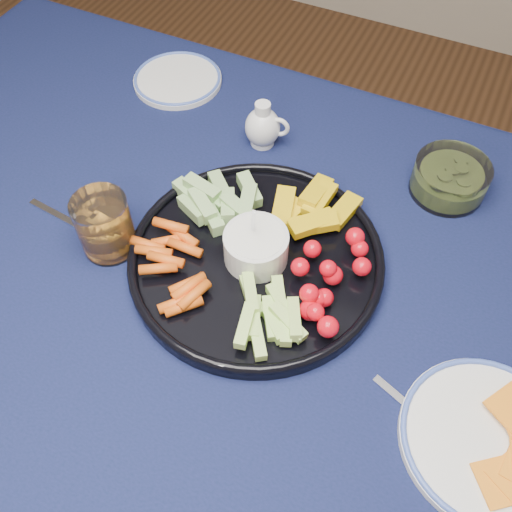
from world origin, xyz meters
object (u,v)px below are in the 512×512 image
at_px(cheese_plate, 489,439).
at_px(dining_table, 256,335).
at_px(creamer_pitcher, 263,127).
at_px(pickle_bowl, 449,180).
at_px(side_plate_extra, 178,79).
at_px(crudite_platter, 255,254).
at_px(juice_tumbler, 105,228).

bearing_deg(cheese_plate, dining_table, 170.85).
relative_size(creamer_pitcher, cheese_plate, 0.40).
xyz_separation_m(pickle_bowl, side_plate_extra, (-0.55, 0.06, -0.02)).
xyz_separation_m(dining_table, pickle_bowl, (0.19, 0.34, 0.11)).
relative_size(creamer_pitcher, side_plate_extra, 0.50).
height_order(dining_table, crudite_platter, crudite_platter).
distance_m(creamer_pitcher, side_plate_extra, 0.24).
xyz_separation_m(pickle_bowl, cheese_plate, (0.15, -0.40, -0.01)).
bearing_deg(crudite_platter, creamer_pitcher, 112.30).
xyz_separation_m(creamer_pitcher, cheese_plate, (0.48, -0.37, -0.03)).
relative_size(crudite_platter, pickle_bowl, 3.11).
distance_m(cheese_plate, side_plate_extra, 0.84).
bearing_deg(side_plate_extra, crudite_platter, -45.45).
relative_size(pickle_bowl, side_plate_extra, 0.71).
bearing_deg(crudite_platter, cheese_plate, -18.25).
xyz_separation_m(pickle_bowl, juice_tumbler, (-0.44, -0.34, 0.02)).
distance_m(cheese_plate, juice_tumbler, 0.60).
relative_size(pickle_bowl, cheese_plate, 0.57).
bearing_deg(side_plate_extra, dining_table, -48.01).
bearing_deg(dining_table, creamer_pitcher, 113.21).
relative_size(crudite_platter, creamer_pitcher, 4.44).
bearing_deg(side_plate_extra, juice_tumbler, -74.53).
xyz_separation_m(dining_table, side_plate_extra, (-0.36, 0.40, 0.10)).
bearing_deg(cheese_plate, juice_tumbler, 174.37).
distance_m(pickle_bowl, cheese_plate, 0.42).
height_order(crudite_platter, side_plate_extra, crudite_platter).
height_order(dining_table, pickle_bowl, pickle_bowl).
xyz_separation_m(crudite_platter, pickle_bowl, (0.22, 0.27, 0.00)).
distance_m(dining_table, juice_tumbler, 0.28).
relative_size(dining_table, pickle_bowl, 13.54).
bearing_deg(creamer_pitcher, side_plate_extra, 159.25).
distance_m(crudite_platter, juice_tumbler, 0.23).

